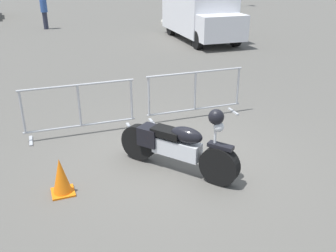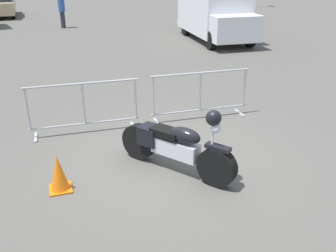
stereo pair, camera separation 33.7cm
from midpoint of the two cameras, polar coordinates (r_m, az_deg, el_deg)
ground_plane at (r=6.72m, az=2.49°, el=-5.02°), size 120.00×120.00×0.00m
motorcycle at (r=6.15m, az=2.71°, el=-2.97°), size 1.46×1.86×1.24m
crowd_barrier_near at (r=7.66m, az=-11.48°, el=2.80°), size 2.22×0.49×1.07m
crowd_barrier_far at (r=8.27m, az=6.10°, el=4.75°), size 2.22×0.49×1.07m
delivery_van at (r=17.20m, az=7.71°, el=16.95°), size 2.18×5.08×2.31m
parked_car_tan at (r=26.89m, az=-23.94°, el=16.58°), size 1.89×4.38×1.47m
pedestrian at (r=21.03m, az=-15.42°, el=16.69°), size 0.38×0.38×1.69m
planter_island at (r=22.34m, az=7.96°, el=15.99°), size 4.75×4.75×1.08m
traffic_cone at (r=5.91m, az=-14.74°, el=-7.04°), size 0.34×0.34×0.59m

